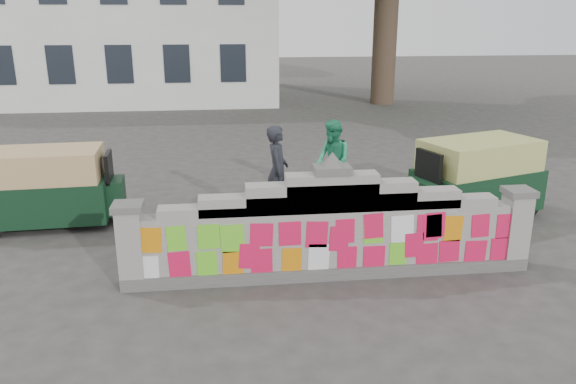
# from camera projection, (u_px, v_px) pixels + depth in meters

# --- Properties ---
(ground) EXTENTS (100.00, 100.00, 0.00)m
(ground) POSITION_uv_depth(u_px,v_px,m) (330.00, 276.00, 8.89)
(ground) COLOR #383533
(ground) RESTS_ON ground
(parapet_wall) EXTENTS (6.48, 0.44, 2.01)m
(parapet_wall) POSITION_uv_depth(u_px,v_px,m) (331.00, 232.00, 8.66)
(parapet_wall) COLOR #4C4C49
(parapet_wall) RESTS_ON ground
(building) EXTENTS (16.00, 10.00, 8.90)m
(building) POSITION_uv_depth(u_px,v_px,m) (108.00, 15.00, 27.72)
(building) COLOR silver
(building) RESTS_ON ground
(cyclist_bike) EXTENTS (2.02, 0.89, 1.03)m
(cyclist_bike) POSITION_uv_depth(u_px,v_px,m) (278.00, 201.00, 10.83)
(cyclist_bike) COLOR black
(cyclist_bike) RESTS_ON ground
(cyclist_rider) EXTENTS (0.48, 0.68, 1.74)m
(cyclist_rider) POSITION_uv_depth(u_px,v_px,m) (278.00, 184.00, 10.73)
(cyclist_rider) COLOR #202228
(cyclist_rider) RESTS_ON ground
(pedestrian) EXTENTS (0.89, 1.02, 1.80)m
(pedestrian) POSITION_uv_depth(u_px,v_px,m) (333.00, 161.00, 12.27)
(pedestrian) COLOR #299666
(pedestrian) RESTS_ON ground
(rickshaw_left) EXTENTS (2.76, 1.40, 1.51)m
(rickshaw_left) POSITION_uv_depth(u_px,v_px,m) (49.00, 187.00, 10.84)
(rickshaw_left) COLOR black
(rickshaw_left) RESTS_ON ground
(rickshaw_right) EXTENTS (2.94, 2.04, 1.58)m
(rickshaw_right) POSITION_uv_depth(u_px,v_px,m) (475.00, 177.00, 11.33)
(rickshaw_right) COLOR black
(rickshaw_right) RESTS_ON ground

